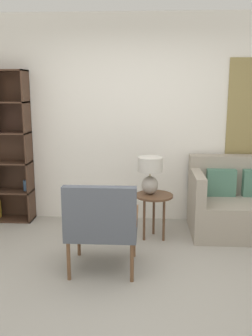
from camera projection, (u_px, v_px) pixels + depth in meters
ground_plane at (122, 297)px, 3.24m from camera, size 14.00×14.00×0.00m
wall_back at (134, 120)px, 4.93m from camera, size 6.40×0.08×2.70m
armchair at (102, 221)px, 3.55m from camera, size 0.68×0.61×0.91m
side_table at (154, 201)px, 4.40m from camera, size 0.44×0.44×0.54m
table_lamp at (150, 172)px, 4.36m from camera, size 0.29×0.29×0.44m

